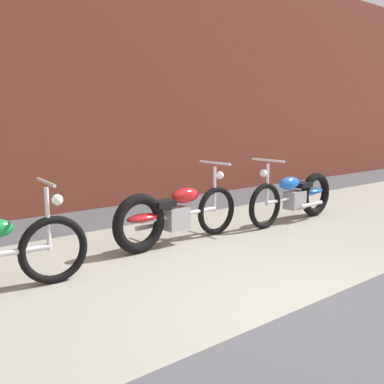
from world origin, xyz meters
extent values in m
plane|color=#47474C|center=(0.00, 0.00, 0.00)|extent=(80.00, 80.00, 0.00)
cube|color=gray|center=(0.00, 1.75, 0.00)|extent=(36.00, 3.50, 0.01)
cube|color=brown|center=(0.00, 5.20, 2.43)|extent=(36.00, 0.50, 4.86)
torus|color=black|center=(-1.39, 1.89, 0.34)|extent=(0.68, 0.14, 0.68)
cylinder|color=silver|center=(-1.43, 1.89, 0.65)|extent=(0.05, 0.05, 0.62)
cylinder|color=silver|center=(-1.43, 1.89, 1.01)|extent=(0.08, 0.58, 0.03)
sphere|color=white|center=(-1.33, 1.88, 0.83)|extent=(0.11, 0.11, 0.11)
torus|color=black|center=(1.09, 2.27, 0.34)|extent=(0.68, 0.11, 0.68)
torus|color=black|center=(-0.21, 2.21, 0.36)|extent=(0.74, 0.17, 0.73)
cylinder|color=silver|center=(0.44, 2.24, 0.38)|extent=(1.24, 0.12, 0.06)
cube|color=#99999E|center=(0.36, 2.24, 0.34)|extent=(0.33, 0.24, 0.28)
ellipsoid|color=red|center=(0.52, 2.25, 0.62)|extent=(0.45, 0.21, 0.20)
ellipsoid|color=red|center=(-0.16, 2.21, 0.42)|extent=(0.45, 0.20, 0.10)
cube|color=black|center=(0.16, 2.23, 0.56)|extent=(0.29, 0.21, 0.08)
cylinder|color=silver|center=(1.05, 2.27, 0.65)|extent=(0.05, 0.05, 0.62)
cylinder|color=silver|center=(1.05, 2.27, 1.01)|extent=(0.06, 0.58, 0.03)
sphere|color=white|center=(1.15, 2.28, 0.83)|extent=(0.11, 0.11, 0.11)
cylinder|color=silver|center=(0.11, 2.38, 0.26)|extent=(0.55, 0.09, 0.06)
torus|color=black|center=(1.86, 2.08, 0.34)|extent=(0.68, 0.11, 0.68)
torus|color=black|center=(3.16, 2.14, 0.36)|extent=(0.74, 0.16, 0.73)
cylinder|color=silver|center=(2.51, 2.11, 0.38)|extent=(1.24, 0.11, 0.06)
cube|color=#99999E|center=(2.59, 2.11, 0.34)|extent=(0.33, 0.23, 0.28)
ellipsoid|color=blue|center=(2.43, 2.10, 0.62)|extent=(0.45, 0.21, 0.20)
ellipsoid|color=blue|center=(3.11, 2.14, 0.42)|extent=(0.45, 0.20, 0.10)
cube|color=black|center=(2.79, 2.12, 0.56)|extent=(0.29, 0.21, 0.08)
cylinder|color=silver|center=(1.90, 2.08, 0.65)|extent=(0.05, 0.05, 0.62)
cylinder|color=silver|center=(1.90, 2.08, 1.01)|extent=(0.06, 0.58, 0.03)
sphere|color=white|center=(1.80, 2.07, 0.83)|extent=(0.11, 0.11, 0.11)
cylinder|color=silver|center=(2.84, 1.97, 0.26)|extent=(0.55, 0.09, 0.06)
camera|label=1|loc=(-2.89, -2.16, 1.60)|focal=40.86mm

